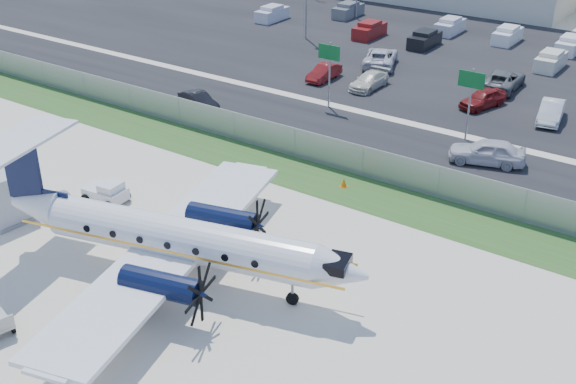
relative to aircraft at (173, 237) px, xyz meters
The scene contains 20 objects.
ground 3.01m from the aircraft, 21.83° to the left, with size 170.00×170.00×0.00m, color beige.
grass_verge 13.07m from the aircraft, 81.80° to the left, with size 170.00×4.00×0.02m, color #2D561E.
access_road 19.95m from the aircraft, 84.68° to the left, with size 170.00×8.00×0.02m, color black.
parking_lot 40.84m from the aircraft, 87.42° to the left, with size 170.00×32.00×0.02m, color black.
perimeter_fence 14.90m from the aircraft, 82.90° to the left, with size 120.00×0.06×1.99m.
sign_left 24.47m from the aircraft, 104.61° to the left, with size 1.80×0.26×5.00m.
sign_mid 24.17m from the aircraft, 78.44° to the left, with size 1.80×0.26×5.00m.
aircraft is the anchor object (origin of this frame).
pushback_tug 9.30m from the aircraft, 157.63° to the left, with size 2.50×1.89×1.29m.
service_container 11.56m from the aircraft, behind, with size 2.79×2.79×2.84m.
cone_starboard_wing 13.08m from the aircraft, 82.62° to the left, with size 0.41×0.41×0.58m.
road_car_west 22.66m from the aircraft, 128.17° to the left, with size 1.39×3.97×1.31m, color black.
road_car_mid 22.23m from the aircraft, 70.43° to the left, with size 1.92×4.78×1.63m, color silver.
parked_car_a 30.66m from the aircraft, 108.80° to the left, with size 1.36×3.89×1.28m, color maroon.
parked_car_b 29.89m from the aircraft, 101.07° to the left, with size 1.79×4.40×1.28m, color beige.
parked_car_c 30.61m from the aircraft, 83.46° to the left, with size 1.67×4.15×1.41m, color maroon.
parked_car_d 31.68m from the aircraft, 74.25° to the left, with size 1.54×4.42×1.46m, color silver.
parked_car_f 35.99m from the aircraft, 102.56° to the left, with size 2.62×5.69×1.58m, color silver.
parked_car_g 35.47m from the aircraft, 84.68° to the left, with size 2.55×5.53×1.54m, color #595B5E.
far_parking_rows 45.83m from the aircraft, 87.70° to the left, with size 56.00×10.00×1.60m, color gray, non-canonical shape.
Camera 1 is at (18.89, -21.31, 19.54)m, focal length 45.00 mm.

